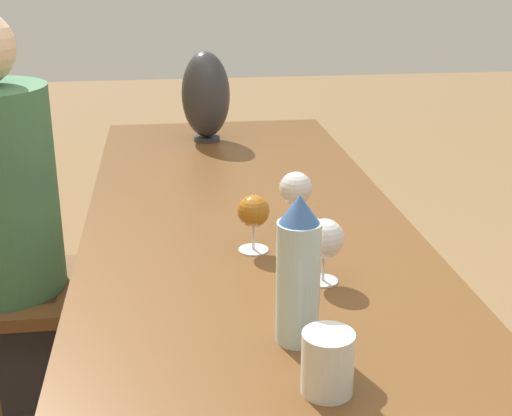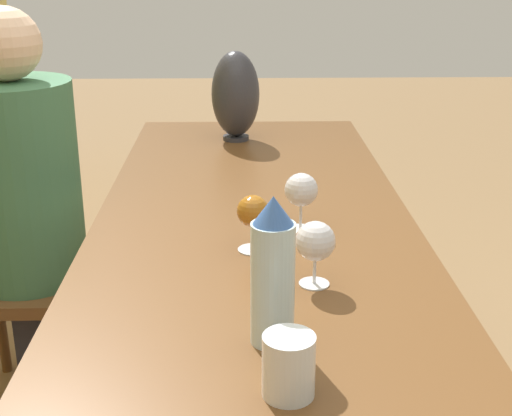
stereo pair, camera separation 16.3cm
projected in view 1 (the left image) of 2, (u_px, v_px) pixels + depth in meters
name	position (u px, v px, depth m)	size (l,w,h in m)	color
dining_table	(269.00, 318.00, 1.50)	(2.99, 0.83, 0.78)	brown
water_bottle	(298.00, 272.00, 1.23)	(0.08, 0.08, 0.28)	#ADCCD6
water_tumbler	(328.00, 363.00, 1.12)	(0.08, 0.08, 0.10)	silver
vase	(206.00, 95.00, 2.54)	(0.17, 0.17, 0.32)	#2D2D33
wine_glass_0	(324.00, 239.00, 1.47)	(0.08, 0.08, 0.14)	silver
wine_glass_1	(296.00, 189.00, 1.75)	(0.08, 0.08, 0.15)	silver
wine_glass_3	(253.00, 213.00, 1.62)	(0.07, 0.07, 0.13)	silver
person_far	(4.00, 218.00, 2.10)	(0.35, 0.35, 1.29)	#2D2D38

